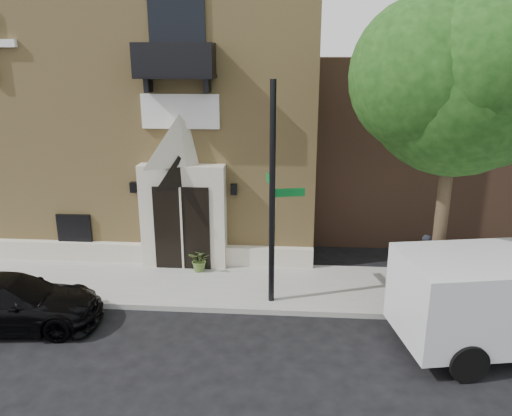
{
  "coord_description": "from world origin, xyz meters",
  "views": [
    {
      "loc": [
        2.31,
        -11.56,
        6.47
      ],
      "look_at": [
        1.29,
        2.0,
        2.29
      ],
      "focal_mm": 35.0,
      "sensor_mm": 36.0,
      "label": 1
    }
  ],
  "objects": [
    {
      "name": "planter",
      "position": [
        -0.45,
        2.3,
        0.51
      ],
      "size": [
        0.76,
        0.69,
        0.72
      ],
      "primitive_type": "imported",
      "rotation": [
        0.0,
        0.0,
        -0.23
      ],
      "color": "#526C30",
      "rests_on": "sidewalk"
    },
    {
      "name": "black_sedan",
      "position": [
        -4.58,
        -1.02,
        0.65
      ],
      "size": [
        4.64,
        2.28,
        1.3
      ],
      "primitive_type": "imported",
      "rotation": [
        0.0,
        0.0,
        1.68
      ],
      "color": "black",
      "rests_on": "ground"
    },
    {
      "name": "ground",
      "position": [
        0.0,
        0.0,
        0.0
      ],
      "size": [
        120.0,
        120.0,
        0.0
      ],
      "primitive_type": "plane",
      "color": "black",
      "rests_on": "ground"
    },
    {
      "name": "pedestrian_near",
      "position": [
        6.08,
        1.91,
        0.9
      ],
      "size": [
        0.65,
        0.58,
        1.5
      ],
      "primitive_type": "imported",
      "rotation": [
        0.0,
        0.0,
        3.66
      ],
      "color": "black",
      "rests_on": "sidewalk"
    },
    {
      "name": "sidewalk",
      "position": [
        1.0,
        1.5,
        0.07
      ],
      "size": [
        42.0,
        3.0,
        0.15
      ],
      "primitive_type": "cube",
      "color": "gray",
      "rests_on": "ground"
    },
    {
      "name": "church",
      "position": [
        -2.99,
        7.95,
        4.63
      ],
      "size": [
        12.2,
        11.01,
        9.3
      ],
      "color": "tan",
      "rests_on": "ground"
    },
    {
      "name": "street_tree_left",
      "position": [
        6.03,
        0.35,
        5.87
      ],
      "size": [
        4.97,
        4.38,
        7.77
      ],
      "color": "#38281C",
      "rests_on": "sidewalk"
    },
    {
      "name": "fire_hydrant",
      "position": [
        6.86,
        0.63,
        0.55
      ],
      "size": [
        0.46,
        0.37,
        0.81
      ],
      "color": "maroon",
      "rests_on": "sidewalk"
    },
    {
      "name": "street_sign",
      "position": [
        1.82,
        0.58,
        3.06
      ],
      "size": [
        1.03,
        0.9,
        5.78
      ],
      "rotation": [
        0.0,
        0.0,
        0.22
      ],
      "color": "black",
      "rests_on": "sidewalk"
    }
  ]
}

